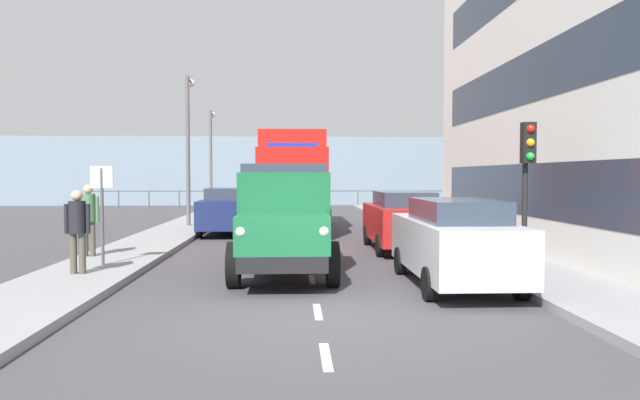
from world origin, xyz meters
The scene contains 17 objects.
ground_plane centered at (0.00, -10.82, 0.00)m, with size 80.00×80.00×0.00m, color #423F44.
sidewalk_left centered at (-4.81, -10.82, 0.07)m, with size 2.14×40.07×0.15m, color gray.
sidewalk_right centered at (4.81, -10.82, 0.07)m, with size 2.14×40.07×0.15m, color gray.
road_centreline_markings centered at (0.00, -9.68, 0.00)m, with size 0.12×34.76×0.01m.
sea_horizon centered at (0.00, -33.86, 2.50)m, with size 80.00×0.80×5.00m, color gray.
seawall_railing centered at (0.00, -30.26, 0.92)m, with size 28.08×0.08×1.20m.
truck_vintage_green centered at (0.58, -3.65, 1.18)m, with size 2.17×5.64×2.43m.
lorry_cargo_red centered at (0.42, -14.07, 2.08)m, with size 2.58×8.20×3.87m.
car_silver_kerbside_near centered at (-2.79, -2.32, 0.90)m, with size 1.80×4.45×1.72m.
car_red_kerbside_1 centered at (-2.79, -7.77, 0.90)m, with size 1.88×4.26×1.72m.
car_navy_oppositeside_0 centered at (2.79, -12.63, 0.90)m, with size 1.93×4.02×1.72m.
pedestrian_near_railing centered at (4.84, -3.22, 1.17)m, with size 0.53×0.34×1.74m.
pedestrian_in_dark_coat centered at (5.53, -5.85, 1.22)m, with size 0.53×0.34×1.81m.
traffic_light_near centered at (-4.77, -3.65, 2.47)m, with size 0.28×0.41×3.20m.
lamp_post_promenade centered at (4.64, -14.98, 3.78)m, with size 0.32×1.14×6.04m.
lamp_post_far centered at (4.98, -24.02, 3.58)m, with size 0.32×1.14×5.66m.
street_sign centered at (4.72, -4.42, 1.68)m, with size 0.50×0.07×2.25m.
Camera 1 is at (0.39, 8.96, 2.19)m, focal length 32.66 mm.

